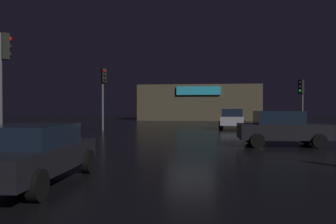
% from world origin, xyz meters
% --- Properties ---
extents(ground_plane, '(120.00, 120.00, 0.00)m').
position_xyz_m(ground_plane, '(0.00, 0.00, 0.00)').
color(ground_plane, black).
extents(store_building, '(15.50, 7.78, 4.54)m').
position_xyz_m(store_building, '(-0.89, 28.93, 2.27)').
color(store_building, brown).
rests_on(store_building, ground).
extents(traffic_signal_main, '(0.42, 0.42, 4.48)m').
position_xyz_m(traffic_signal_main, '(-6.42, -6.79, 3.31)').
color(traffic_signal_main, '#595B60').
rests_on(traffic_signal_main, ground).
extents(traffic_signal_opposite, '(0.42, 0.42, 4.55)m').
position_xyz_m(traffic_signal_opposite, '(-6.89, 6.34, 3.14)').
color(traffic_signal_opposite, '#595B60').
rests_on(traffic_signal_opposite, ground).
extents(traffic_signal_cross_left, '(0.42, 0.42, 3.61)m').
position_xyz_m(traffic_signal_cross_left, '(7.15, 6.62, 2.66)').
color(traffic_signal_cross_left, '#595B60').
rests_on(traffic_signal_cross_left, ground).
extents(car_near, '(2.13, 4.53, 1.36)m').
position_xyz_m(car_near, '(-2.86, -11.40, 0.72)').
color(car_near, black).
rests_on(car_near, ground).
extents(car_far, '(4.04, 2.26, 1.57)m').
position_xyz_m(car_far, '(4.30, -2.34, 0.81)').
color(car_far, black).
rests_on(car_far, ground).
extents(car_crossing, '(2.12, 3.95, 1.59)m').
position_xyz_m(car_crossing, '(2.58, 9.43, 0.83)').
color(car_crossing, '#B7B7BF').
rests_on(car_crossing, ground).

